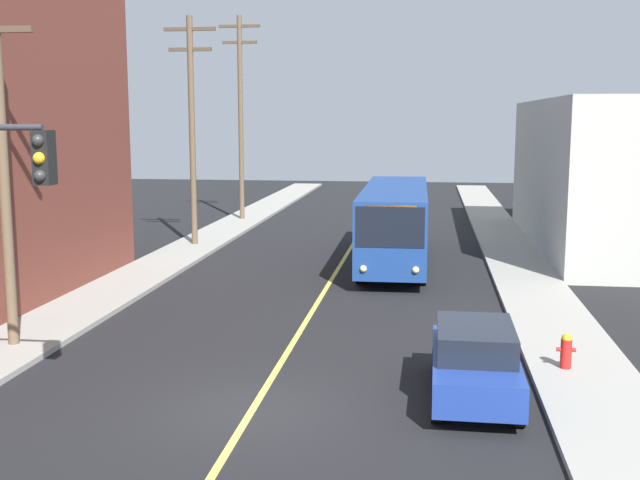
# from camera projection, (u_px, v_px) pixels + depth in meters

# --- Properties ---
(ground_plane) EXTENTS (120.00, 120.00, 0.00)m
(ground_plane) POSITION_uv_depth(u_px,v_px,m) (253.00, 410.00, 16.42)
(ground_plane) COLOR black
(sidewalk_left) EXTENTS (2.50, 90.00, 0.15)m
(sidewalk_left) POSITION_uv_depth(u_px,v_px,m) (111.00, 292.00, 27.18)
(sidewalk_left) COLOR gray
(sidewalk_left) RESTS_ON ground
(sidewalk_right) EXTENTS (2.50, 90.00, 0.15)m
(sidewalk_right) POSITION_uv_depth(u_px,v_px,m) (543.00, 306.00, 25.22)
(sidewalk_right) COLOR gray
(sidewalk_right) RESTS_ON ground
(lane_stripe_center) EXTENTS (0.16, 60.00, 0.01)m
(lane_stripe_center) POSITION_uv_depth(u_px,v_px,m) (336.00, 272.00, 31.11)
(lane_stripe_center) COLOR #D8CC4C
(lane_stripe_center) RESTS_ON ground
(city_bus) EXTENTS (2.70, 12.19, 3.20)m
(city_bus) POSITION_uv_depth(u_px,v_px,m) (395.00, 220.00, 32.65)
(city_bus) COLOR navy
(city_bus) RESTS_ON ground
(parked_car_blue) EXTENTS (1.85, 4.41, 1.62)m
(parked_car_blue) POSITION_uv_depth(u_px,v_px,m) (475.00, 361.00, 16.97)
(parked_car_blue) COLOR navy
(parked_car_blue) RESTS_ON ground
(utility_pole_near) EXTENTS (2.40, 0.28, 9.53)m
(utility_pole_near) POSITION_uv_depth(u_px,v_px,m) (2.00, 142.00, 19.91)
(utility_pole_near) COLOR brown
(utility_pole_near) RESTS_ON sidewalk_left
(utility_pole_mid) EXTENTS (2.40, 0.28, 10.45)m
(utility_pole_mid) POSITION_uv_depth(u_px,v_px,m) (192.00, 121.00, 36.28)
(utility_pole_mid) COLOR brown
(utility_pole_mid) RESTS_ON sidewalk_left
(utility_pole_far) EXTENTS (2.40, 0.28, 11.63)m
(utility_pole_far) POSITION_uv_depth(u_px,v_px,m) (241.00, 110.00, 45.48)
(utility_pole_far) COLOR brown
(utility_pole_far) RESTS_ON sidewalk_left
(fire_hydrant) EXTENTS (0.44, 0.26, 0.84)m
(fire_hydrant) POSITION_uv_depth(u_px,v_px,m) (566.00, 350.00, 18.62)
(fire_hydrant) COLOR red
(fire_hydrant) RESTS_ON sidewalk_right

